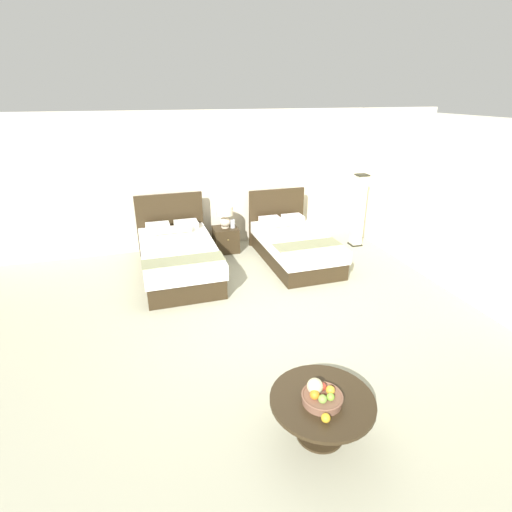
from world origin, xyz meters
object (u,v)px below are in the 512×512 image
Objects in this scene: bed_near_corner at (294,245)px; vase at (233,224)px; nightstand at (226,240)px; loose_apple at (326,418)px; bed_near_window at (178,257)px; floor_lamp_corner at (358,211)px; coffee_table at (322,407)px; table_lamp at (225,214)px; fruit_bowl at (321,395)px.

vase is (-0.99, 0.76, 0.28)m from bed_near_corner.
loose_apple is (-0.24, -4.97, 0.22)m from nightstand.
loose_apple is (0.78, -4.16, 0.15)m from bed_near_window.
bed_near_corner is 1.39m from nightstand.
floor_lamp_corner is (2.91, 4.54, 0.27)m from loose_apple.
vase is 2.05× the size of loose_apple.
coffee_table is at bearing -77.50° from bed_near_window.
bed_near_window is 3.73m from floor_lamp_corner.
nightstand reaches higher than coffee_table.
table_lamp reaches higher than coffee_table.
coffee_table is (0.87, -3.92, 0.01)m from bed_near_window.
bed_near_corner is 1.48m from table_lamp.
table_lamp is 0.29× the size of floor_lamp_corner.
table_lamp is at bearing 170.31° from floor_lamp_corner.
floor_lamp_corner reaches higher than vase.
bed_near_corner is 4.89× the size of table_lamp.
loose_apple is (-0.24, -4.99, -0.29)m from table_lamp.
floor_lamp_corner is (2.52, -0.40, 0.16)m from vase.
fruit_bowl is (0.84, -3.94, 0.18)m from bed_near_window.
bed_near_corner is at bearing 71.76° from loose_apple.
vase is 4.72m from fruit_bowl.
loose_apple is at bearing -92.74° from nightstand.
loose_apple is (-0.09, -0.25, 0.14)m from coffee_table.
loose_apple reaches higher than coffee_table.
table_lamp is (-0.00, 0.02, 0.52)m from nightstand.
fruit_bowl is at bearing 75.05° from loose_apple.
bed_near_window is 6.04× the size of fruit_bowl.
bed_near_corner is 4.13m from coffee_table.
nightstand is 2.99× the size of vase.
fruit_bowl is 5.18m from floor_lamp_corner.
floor_lamp_corner is at bearing 56.72° from coffee_table.
bed_near_window is 4.01m from coffee_table.
bed_near_window reaches higher than fruit_bowl.
nightstand is 4.76m from fruit_bowl.
floor_lamp_corner is (3.68, 0.37, 0.41)m from bed_near_window.
nightstand is at bearing 87.26° from loose_apple.
bed_near_corner is 4.39m from loose_apple.
table_lamp is 5.44× the size of loose_apple.
bed_near_corner is at bearing -166.50° from floor_lamp_corner.
table_lamp is at bearing 90.00° from nightstand.
coffee_table is (-0.15, -4.72, 0.09)m from nightstand.
vase is at bearing 85.58° from loose_apple.
loose_apple is at bearing -122.64° from floor_lamp_corner.
bed_near_window is 1.05× the size of bed_near_corner.
coffee_table is at bearing -91.79° from table_lamp.
bed_near_corner is 12.96× the size of vase.
coffee_table is (-1.28, -3.92, 0.03)m from bed_near_corner.
table_lamp is at bearing 157.19° from vase.
bed_near_corner is (2.15, 0.01, -0.03)m from bed_near_window.
table_lamp is 0.46× the size of coffee_table.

